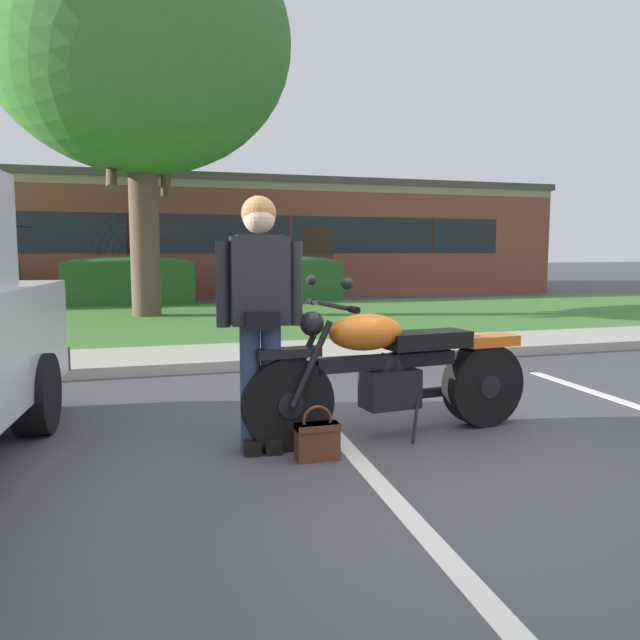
% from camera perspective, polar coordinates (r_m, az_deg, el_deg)
% --- Properties ---
extents(ground_plane, '(140.00, 140.00, 0.00)m').
position_cam_1_polar(ground_plane, '(4.01, 6.98, -13.28)').
color(ground_plane, '#424247').
extents(curb_strip, '(60.00, 0.20, 0.12)m').
position_cam_1_polar(curb_strip, '(7.27, -4.25, -3.92)').
color(curb_strip, '#ADA89E').
rests_on(curb_strip, ground).
extents(concrete_walk, '(60.00, 1.50, 0.08)m').
position_cam_1_polar(concrete_walk, '(8.09, -5.55, -3.04)').
color(concrete_walk, '#ADA89E').
rests_on(concrete_walk, ground).
extents(grass_lawn, '(60.00, 7.16, 0.06)m').
position_cam_1_polar(grass_lawn, '(12.34, -9.44, 0.04)').
color(grass_lawn, '#3D752D').
rests_on(grass_lawn, ground).
extents(stall_stripe_1, '(0.37, 4.40, 0.01)m').
position_cam_1_polar(stall_stripe_1, '(4.12, 3.51, -12.65)').
color(stall_stripe_1, silver).
rests_on(stall_stripe_1, ground).
extents(motorcycle, '(2.24, 0.82, 1.18)m').
position_cam_1_polar(motorcycle, '(4.57, 7.62, -4.62)').
color(motorcycle, black).
rests_on(motorcycle, ground).
extents(rider_person, '(0.57, 0.32, 1.70)m').
position_cam_1_polar(rider_person, '(4.13, -5.52, 1.41)').
color(rider_person, black).
rests_on(rider_person, ground).
extents(handbag, '(0.28, 0.13, 0.36)m').
position_cam_1_polar(handbag, '(4.08, -0.25, -10.75)').
color(handbag, '#562D19').
rests_on(handbag, ground).
extents(shade_tree, '(5.94, 5.94, 7.92)m').
position_cam_1_polar(shade_tree, '(13.70, -16.27, 23.11)').
color(shade_tree, brown).
rests_on(shade_tree, ground).
extents(hedge_center_left, '(3.13, 0.90, 1.24)m').
position_cam_1_polar(hedge_center_left, '(16.09, -17.07, 3.49)').
color(hedge_center_left, '#286028').
rests_on(hedge_center_left, ground).
extents(hedge_center_right, '(2.69, 0.90, 1.24)m').
position_cam_1_polar(hedge_center_right, '(16.58, -2.76, 3.82)').
color(hedge_center_right, '#286028').
rests_on(hedge_center_right, ground).
extents(brick_building, '(27.10, 9.30, 3.58)m').
position_cam_1_polar(brick_building, '(22.40, -17.10, 7.09)').
color(brick_building, brown).
rests_on(brick_building, ground).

